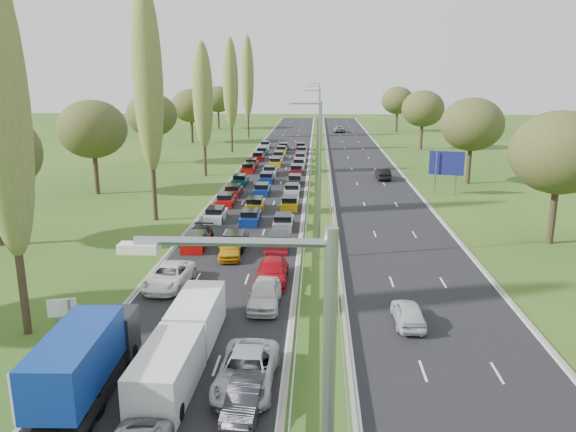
# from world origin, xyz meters

# --- Properties ---
(ground) EXTENTS (260.00, 260.00, 0.00)m
(ground) POSITION_xyz_m (4.50, 80.00, 0.00)
(ground) COLOR #254D18
(ground) RESTS_ON ground
(near_carriageway) EXTENTS (10.50, 215.00, 0.04)m
(near_carriageway) POSITION_xyz_m (-2.25, 82.50, 0.00)
(near_carriageway) COLOR black
(near_carriageway) RESTS_ON ground
(far_carriageway) EXTENTS (10.50, 215.00, 0.04)m
(far_carriageway) POSITION_xyz_m (11.25, 82.50, 0.00)
(far_carriageway) COLOR black
(far_carriageway) RESTS_ON ground
(central_reservation) EXTENTS (2.36, 215.00, 0.32)m
(central_reservation) POSITION_xyz_m (4.50, 82.50, 0.55)
(central_reservation) COLOR gray
(central_reservation) RESTS_ON ground
(lamp_columns) EXTENTS (0.18, 140.18, 12.00)m
(lamp_columns) POSITION_xyz_m (4.50, 78.00, 6.00)
(lamp_columns) COLOR gray
(lamp_columns) RESTS_ON ground
(poplar_row) EXTENTS (2.80, 127.80, 22.44)m
(poplar_row) POSITION_xyz_m (-11.50, 68.17, 12.39)
(poplar_row) COLOR #2D2116
(poplar_row) RESTS_ON ground
(woodland_left) EXTENTS (8.00, 166.00, 11.10)m
(woodland_left) POSITION_xyz_m (-22.00, 62.63, 7.68)
(woodland_left) COLOR #2D2116
(woodland_left) RESTS_ON ground
(woodland_right) EXTENTS (8.00, 153.00, 11.10)m
(woodland_right) POSITION_xyz_m (24.00, 66.67, 7.68)
(woodland_right) COLOR #2D2116
(woodland_right) RESTS_ON ground
(traffic_queue_fill) EXTENTS (9.10, 69.31, 0.80)m
(traffic_queue_fill) POSITION_xyz_m (-2.21, 77.09, 0.44)
(traffic_queue_fill) COLOR #A50C0A
(traffic_queue_fill) RESTS_ON ground
(near_car_2) EXTENTS (2.84, 5.46, 1.47)m
(near_car_2) POSITION_xyz_m (-5.52, 36.33, 0.75)
(near_car_2) COLOR white
(near_car_2) RESTS_ON near_carriageway
(near_car_3) EXTENTS (2.25, 4.85, 1.37)m
(near_car_3) POSITION_xyz_m (-5.65, 45.89, 0.71)
(near_car_3) COLOR black
(near_car_3) RESTS_ON near_carriageway
(near_car_7) EXTENTS (2.21, 5.26, 1.52)m
(near_car_7) POSITION_xyz_m (-2.21, 27.57, 0.78)
(near_car_7) COLOR #055250
(near_car_7) RESTS_ON near_carriageway
(near_car_8) EXTENTS (2.06, 4.37, 1.45)m
(near_car_8) POSITION_xyz_m (-2.39, 42.76, 0.74)
(near_car_8) COLOR orange
(near_car_8) RESTS_ON near_carriageway
(near_car_9) EXTENTS (1.64, 4.03, 1.30)m
(near_car_9) POSITION_xyz_m (1.39, 22.20, 0.67)
(near_car_9) COLOR black
(near_car_9) RESTS_ON near_carriageway
(near_car_10) EXTENTS (2.75, 5.65, 1.55)m
(near_car_10) POSITION_xyz_m (1.21, 24.21, 0.79)
(near_car_10) COLOR #B4B8BE
(near_car_10) RESTS_ON near_carriageway
(near_car_11) EXTENTS (2.11, 5.14, 1.49)m
(near_car_11) POSITION_xyz_m (1.32, 37.59, 0.76)
(near_car_11) COLOR #B10A15
(near_car_11) RESTS_ON near_carriageway
(near_car_12) EXTENTS (1.90, 4.68, 1.59)m
(near_car_12) POSITION_xyz_m (1.18, 33.34, 0.81)
(near_car_12) COLOR silver
(near_car_12) RESTS_ON near_carriageway
(far_car_0) EXTENTS (1.66, 4.03, 1.37)m
(far_car_0) POSITION_xyz_m (9.57, 31.26, 0.70)
(far_car_0) COLOR silver
(far_car_0) RESTS_ON far_carriageway
(far_car_1) EXTENTS (1.77, 4.76, 1.55)m
(far_car_1) POSITION_xyz_m (13.22, 77.39, 0.80)
(far_car_1) COLOR black
(far_car_1) RESTS_ON far_carriageway
(far_car_2) EXTENTS (2.68, 5.73, 1.59)m
(far_car_2) POSITION_xyz_m (9.53, 142.63, 0.81)
(far_car_2) COLOR gray
(far_car_2) RESTS_ON far_carriageway
(blue_lorry) EXTENTS (2.26, 8.12, 3.43)m
(blue_lorry) POSITION_xyz_m (-5.62, 22.99, 1.80)
(blue_lorry) COLOR black
(blue_lorry) RESTS_ON near_carriageway
(white_van_front) EXTENTS (2.19, 5.60, 2.25)m
(white_van_front) POSITION_xyz_m (-2.16, 23.53, 1.15)
(white_van_front) COLOR silver
(white_van_front) RESTS_ON near_carriageway
(white_van_rear) EXTENTS (2.18, 5.56, 2.23)m
(white_van_rear) POSITION_xyz_m (-2.07, 29.26, 1.14)
(white_van_rear) COLOR white
(white_van_rear) RESTS_ON near_carriageway
(info_sign) EXTENTS (1.46, 0.54, 2.10)m
(info_sign) POSITION_xyz_m (-9.40, 28.90, 1.37)
(info_sign) COLOR gray
(info_sign) RESTS_ON ground
(direction_sign) EXTENTS (3.86, 1.24, 5.20)m
(direction_sign) POSITION_xyz_m (19.40, 67.42, 3.57)
(direction_sign) COLOR gray
(direction_sign) RESTS_ON ground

